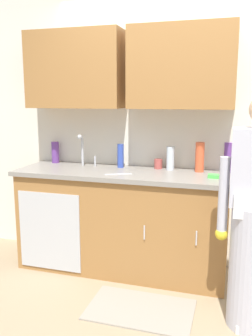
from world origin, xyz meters
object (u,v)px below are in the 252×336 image
bottle_water_short (121,156)px  bottle_cleaner_spray (170,158)px  bottle_water_tall (55,152)px  sponge (215,176)px  bottle_soap (200,157)px  cup_by_sink (158,164)px  knife_on_counter (118,174)px  sink (81,170)px  bottle_dish_liquid (228,158)px

bottle_water_short → bottle_cleaner_spray: size_ratio=1.03×
bottle_water_tall → sponge: bottle_water_tall is taller
bottle_soap → cup_by_sink: 0.40m
cup_by_sink → knife_on_counter: bearing=-127.4°
sink → bottle_water_short: bearing=24.9°
bottle_soap → bottle_dish_liquid: size_ratio=1.00×
bottle_water_short → knife_on_counter: size_ratio=0.94×
bottle_water_tall → bottle_cleaner_spray: bearing=-2.2°
bottle_dish_liquid → bottle_cleaner_spray: 0.51m
bottle_cleaner_spray → cup_by_sink: bearing=164.4°
bottle_water_short → bottle_cleaner_spray: bearing=1.4°
cup_by_sink → bottle_water_tall: bearing=179.4°
sponge → knife_on_counter: bearing=-173.4°
bottle_cleaner_spray → cup_by_sink: (-0.12, 0.03, -0.06)m
bottle_dish_liquid → knife_on_counter: bearing=-157.9°
sink → knife_on_counter: sink is taller
bottle_soap → sponge: size_ratio=2.43×
knife_on_counter → sponge: (0.81, 0.09, 0.01)m
sink → sponge: size_ratio=4.55×
bottle_soap → bottle_water_short: 0.74m
cup_by_sink → sponge: (0.53, -0.27, -0.03)m
bottle_water_tall → sponge: (1.61, -0.28, -0.09)m
bottle_soap → sponge: bottle_soap is taller
bottle_water_tall → knife_on_counter: 0.89m
bottle_dish_liquid → knife_on_counter: 0.98m
bottle_dish_liquid → knife_on_counter: (-0.90, -0.37, -0.13)m
bottle_water_tall → sink: bearing=-30.2°
bottle_dish_liquid → cup_by_sink: (-0.62, -0.00, -0.09)m
bottle_water_tall → bottle_cleaner_spray: 1.20m
sink → bottle_cleaner_spray: 0.85m
sink → bottle_cleaner_spray: bearing=11.8°
bottle_dish_liquid → cup_by_sink: size_ratio=2.95×
cup_by_sink → bottle_dish_liquid: bearing=0.1°
bottle_dish_liquid → cup_by_sink: 0.63m
bottle_cleaner_spray → knife_on_counter: (-0.40, -0.33, -0.11)m
bottle_water_tall → knife_on_counter: (0.80, -0.38, -0.10)m
bottle_water_short → sponge: 0.93m
bottle_water_short → bottle_water_tall: bearing=175.5°
sponge → bottle_water_tall: bearing=170.0°
bottle_water_short → bottle_dish_liquid: 0.98m
bottle_dish_liquid → knife_on_counter: bottle_dish_liquid is taller
bottle_water_short → cup_by_sink: bottle_water_short is taller
sink → bottle_dish_liquid: bearing=8.8°
bottle_water_short → sponge: (0.89, -0.23, -0.10)m
bottle_dish_liquid → cup_by_sink: bearing=-179.9°
bottle_cleaner_spray → bottle_soap: bearing=-1.1°
bottle_water_short → bottle_cleaner_spray: 0.48m
bottle_cleaner_spray → knife_on_counter: size_ratio=0.91×
knife_on_counter → sponge: bearing=-18.0°
bottle_soap → bottle_cleaner_spray: 0.27m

